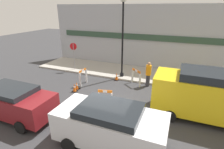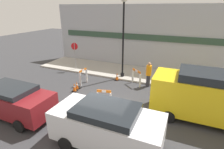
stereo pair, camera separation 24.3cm
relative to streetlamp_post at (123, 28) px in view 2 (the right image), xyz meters
The scene contains 15 objects.
ground_plane 6.45m from the streetlamp_post, 78.34° to the right, with size 60.00×60.00×0.00m, color #38383A.
sidewalk_slab 4.11m from the streetlamp_post, 48.61° to the left, with size 18.00×3.51×0.12m.
storefront_facade 3.38m from the streetlamp_post, 70.86° to the left, with size 18.00×0.22×5.50m.
streetlamp_post is the anchor object (origin of this frame).
stop_sign 4.89m from the streetlamp_post, behind, with size 0.59×0.14×2.31m.
barricade_0 4.51m from the streetlamp_post, 132.95° to the right, with size 0.17×0.86×1.15m.
barricade_1 5.73m from the streetlamp_post, 81.87° to the right, with size 0.78×0.33×1.13m.
barricade_2 3.63m from the streetlamp_post, 33.17° to the right, with size 0.83×0.72×1.13m.
traffic_cone_0 5.44m from the streetlamp_post, 120.09° to the right, with size 0.30×0.30×0.60m.
traffic_cone_1 3.63m from the streetlamp_post, 105.44° to the right, with size 0.30×0.30×0.61m.
traffic_cone_2 5.25m from the streetlamp_post, 123.44° to the right, with size 0.30×0.30×0.56m.
person_worker 3.75m from the streetlamp_post, 20.24° to the right, with size 0.53×0.53×1.77m.
parked_car_0 8.36m from the streetlamp_post, 115.50° to the right, with size 4.57×1.86×1.62m.
parked_car_1 7.87m from the streetlamp_post, 74.53° to the right, with size 4.30×2.03×1.76m.
work_van 7.10m from the streetlamp_post, 32.32° to the right, with size 5.09×2.16×2.48m.
Camera 2 is at (3.33, -7.06, 5.23)m, focal length 28.00 mm.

